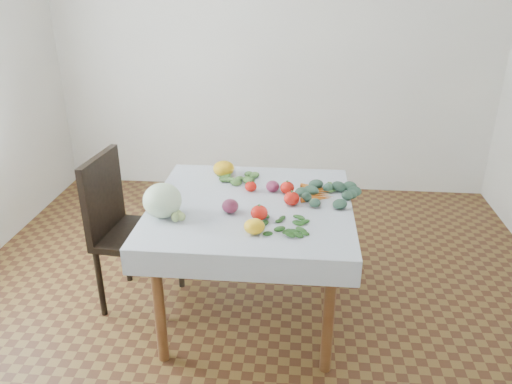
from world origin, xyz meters
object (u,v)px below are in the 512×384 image
Objects in this scene: table at (251,220)px; heirloom_back at (224,168)px; cabbage at (162,200)px; chair at (123,222)px; carrot_bunch at (317,193)px.

heirloom_back is (-0.22, 0.40, 0.15)m from table.
cabbage is (-0.45, -0.20, 0.19)m from table.
carrot_bunch is at bearing 3.22° from chair.
heirloom_back is (0.58, 0.32, 0.25)m from chair.
carrot_bunch reaches higher than table.
cabbage is at bearing -157.09° from carrot_bunch.
cabbage is 0.83× the size of carrot_bunch.
carrot_bunch is at bearing 21.68° from table.
chair reaches higher than cabbage.
table is 4.89× the size of cabbage.
chair is at bearing 174.14° from table.
cabbage is at bearing -39.15° from chair.
table is at bearing 23.90° from cabbage.
cabbage reaches higher than heirloom_back.
cabbage is (0.34, -0.28, 0.29)m from chair.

